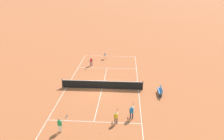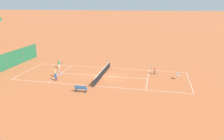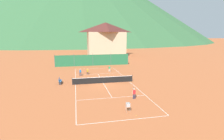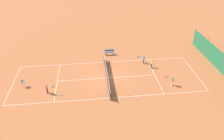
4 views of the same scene
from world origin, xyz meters
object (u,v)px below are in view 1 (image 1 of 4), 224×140
object	(u,v)px
player_near_service	(116,116)
tennis_ball_mid_court	(67,85)
tennis_ball_far_corner	(103,57)
player_far_baseline	(132,111)
player_near_baseline	(91,61)
ball_hopper	(105,55)
tennis_ball_by_net_left	(101,133)
tennis_net	(102,85)
tennis_ball_service_box	(82,91)
courtside_bench	(160,91)
player_far_service	(60,124)

from	to	relation	value
player_near_service	tennis_ball_mid_court	bearing A→B (deg)	-48.60
tennis_ball_far_corner	player_far_baseline	bearing A→B (deg)	104.55
player_near_baseline	player_near_service	xyz separation A→B (m)	(-4.29, 13.63, -0.08)
ball_hopper	tennis_ball_by_net_left	bearing A→B (deg)	94.65
tennis_net	tennis_ball_service_box	world-z (taller)	tennis_net
tennis_net	tennis_ball_far_corner	world-z (taller)	tennis_net
courtside_bench	tennis_ball_far_corner	bearing A→B (deg)	-58.67
player_far_service	tennis_ball_by_net_left	world-z (taller)	player_far_service
tennis_ball_mid_court	ball_hopper	bearing A→B (deg)	-109.54
player_near_baseline	tennis_ball_service_box	world-z (taller)	player_near_baseline
player_far_service	tennis_ball_far_corner	bearing A→B (deg)	-93.86
tennis_ball_far_corner	tennis_ball_service_box	bearing A→B (deg)	85.38
player_far_service	tennis_ball_mid_court	xyz separation A→B (m)	(1.73, -8.38, -0.69)
player_far_service	tennis_ball_far_corner	size ratio (longest dim) A/B	18.69
tennis_ball_far_corner	ball_hopper	bearing A→B (deg)	115.70
tennis_ball_far_corner	tennis_ball_service_box	world-z (taller)	same
tennis_ball_far_corner	ball_hopper	distance (m)	1.26
player_near_service	player_far_service	distance (m)	4.62
ball_hopper	tennis_ball_service_box	bearing A→B (deg)	82.56
courtside_bench	player_near_baseline	bearing A→B (deg)	-43.21
player_near_service	tennis_ball_service_box	xyz separation A→B (m)	(4.06, -5.63, -0.61)
player_far_service	tennis_ball_service_box	world-z (taller)	player_far_service
ball_hopper	player_near_service	bearing A→B (deg)	98.82
tennis_ball_by_net_left	tennis_ball_mid_court	size ratio (longest dim) A/B	1.00
player_near_baseline	tennis_ball_by_net_left	bearing A→B (deg)	101.85
tennis_ball_mid_court	player_far_baseline	bearing A→B (deg)	140.49
ball_hopper	courtside_bench	world-z (taller)	ball_hopper
player_near_baseline	courtside_bench	world-z (taller)	player_near_baseline
tennis_ball_service_box	player_far_baseline	bearing A→B (deg)	138.13
tennis_net	tennis_ball_mid_court	distance (m)	4.26
player_near_service	tennis_ball_by_net_left	size ratio (longest dim) A/B	16.70
player_near_baseline	tennis_ball_mid_court	distance (m)	6.98
tennis_ball_mid_court	ball_hopper	size ratio (longest dim) A/B	0.07
tennis_net	tennis_ball_service_box	distance (m)	2.34
player_far_baseline	courtside_bench	world-z (taller)	player_far_baseline
player_far_baseline	player_far_service	size ratio (longest dim) A/B	1.01
player_near_baseline	tennis_ball_service_box	bearing A→B (deg)	91.62
tennis_net	player_near_baseline	world-z (taller)	player_near_baseline
tennis_ball_mid_court	courtside_bench	xyz separation A→B (m)	(-10.54, 1.50, 0.42)
player_near_service	tennis_ball_mid_court	xyz separation A→B (m)	(6.11, -6.93, -0.61)
player_near_service	tennis_ball_mid_court	distance (m)	9.26
tennis_ball_far_corner	courtside_bench	distance (m)	14.47
tennis_ball_service_box	courtside_bench	size ratio (longest dim) A/B	0.04
player_near_baseline	ball_hopper	size ratio (longest dim) A/B	1.41
player_near_baseline	courtside_bench	bearing A→B (deg)	136.79
player_near_service	tennis_ball_mid_court	size ratio (longest dim) A/B	16.70
tennis_ball_by_net_left	tennis_net	bearing A→B (deg)	-84.30
tennis_ball_by_net_left	courtside_bench	size ratio (longest dim) A/B	0.04
player_far_baseline	tennis_ball_by_net_left	xyz separation A→B (m)	(2.45, 2.28, -0.69)
tennis_ball_service_box	player_far_service	bearing A→B (deg)	87.46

